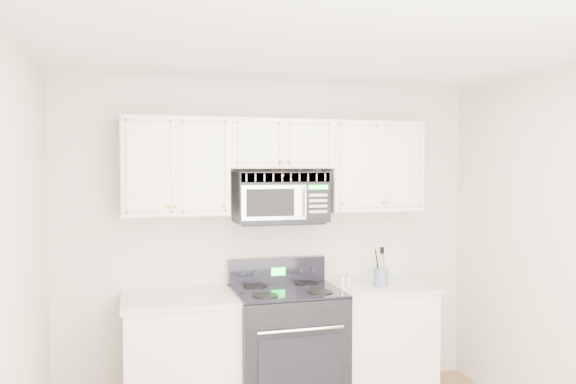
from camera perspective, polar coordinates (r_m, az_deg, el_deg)
name	(u,v)px	position (r m, az deg, el deg)	size (l,w,h in m)	color
room	(354,277)	(3.07, 6.68, -8.56)	(3.51, 3.51, 2.61)	brown
base_cabinet_left	(181,362)	(4.48, -10.84, -16.58)	(0.86, 0.65, 0.92)	beige
base_cabinet_right	(376,344)	(4.88, 8.94, -14.97)	(0.86, 0.65, 0.92)	beige
range	(287,346)	(4.57, -0.13, -15.37)	(0.82, 0.74, 1.13)	black
upper_cabinets	(278,162)	(4.52, -0.98, 3.09)	(2.44, 0.37, 0.75)	beige
microwave	(280,197)	(4.50, -0.77, -0.49)	(0.73, 0.42, 0.40)	black
utensil_crock	(381,276)	(4.69, 9.42, -8.45)	(0.12, 0.12, 0.32)	slate
shaker_salt	(342,282)	(4.60, 5.51, -9.05)	(0.04, 0.04, 0.09)	silver
shaker_pepper	(348,280)	(4.67, 6.12, -8.90)	(0.04, 0.04, 0.09)	silver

